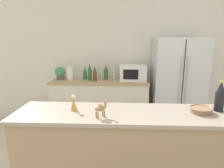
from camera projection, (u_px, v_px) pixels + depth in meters
The scene contains 17 objects.
wall_back at pixel (122, 59), 3.95m from camera, with size 8.00×0.06×2.55m.
back_counter at pixel (100, 103), 3.83m from camera, with size 1.79×0.63×0.92m.
refrigerator at pixel (177, 85), 3.62m from camera, with size 0.87×0.69×1.69m.
bar_counter at pixel (125, 159), 1.98m from camera, with size 2.09×0.56×1.00m.
potted_plant at pixel (60, 73), 3.77m from camera, with size 0.19×0.19×0.24m.
paper_towel_roll at pixel (70, 74), 3.72m from camera, with size 0.11×0.11×0.24m.
microwave at pixel (133, 73), 3.68m from camera, with size 0.48×0.37×0.28m.
back_bottle_0 at pixel (95, 74), 3.63m from camera, with size 0.07×0.07×0.26m.
back_bottle_1 at pixel (114, 73), 3.74m from camera, with size 0.06×0.06×0.26m.
back_bottle_2 at pixel (106, 72), 3.77m from camera, with size 0.08×0.08×0.29m.
back_bottle_3 at pixel (101, 73), 3.76m from camera, with size 0.06×0.06×0.25m.
back_bottle_4 at pixel (90, 72), 3.69m from camera, with size 0.07×0.07×0.31m.
back_bottle_5 at pixel (85, 73), 3.78m from camera, with size 0.07×0.07×0.24m.
wine_bottle at pixel (220, 97), 1.88m from camera, with size 0.09×0.09×0.29m.
fruit_bowl at pixel (201, 110), 1.86m from camera, with size 0.20×0.20×0.05m.
camel_figurine at pixel (101, 108), 1.74m from camera, with size 0.11×0.10×0.15m.
wise_man_figurine_blue at pixel (73, 104), 1.91m from camera, with size 0.07×0.07×0.15m.
Camera 1 is at (0.00, -1.23, 1.68)m, focal length 32.00 mm.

